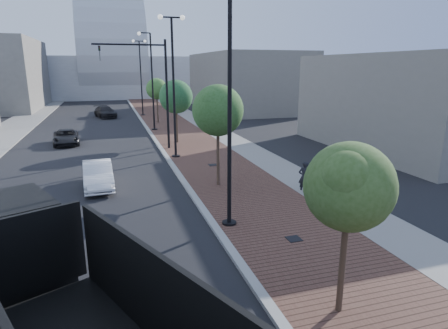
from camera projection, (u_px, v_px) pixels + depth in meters
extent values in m
cube|color=#4C2D23|center=(174.00, 121.00, 43.49)|extent=(7.00, 140.00, 0.12)
cube|color=slate|center=(196.00, 120.00, 44.25)|extent=(2.40, 140.00, 0.13)
cube|color=gray|center=(143.00, 122.00, 42.49)|extent=(0.30, 140.00, 0.14)
cube|color=slate|center=(14.00, 127.00, 38.81)|extent=(4.00, 140.00, 0.12)
cube|color=black|center=(6.00, 243.00, 10.05)|extent=(3.07, 3.11, 2.38)
cube|color=black|center=(25.00, 287.00, 9.11)|extent=(2.38, 1.61, 0.46)
cube|color=black|center=(30.00, 253.00, 8.10)|extent=(2.13, 1.05, 1.83)
cylinder|color=black|center=(56.00, 275.00, 10.50)|extent=(0.67, 1.03, 1.01)
cylinder|color=silver|center=(56.00, 275.00, 10.50)|extent=(0.51, 0.63, 0.55)
cylinder|color=black|center=(38.00, 254.00, 11.66)|extent=(0.67, 1.03, 1.01)
cylinder|color=silver|center=(38.00, 254.00, 11.66)|extent=(0.51, 0.63, 0.55)
cylinder|color=black|center=(84.00, 308.00, 9.05)|extent=(0.67, 1.03, 1.01)
cylinder|color=silver|center=(84.00, 308.00, 9.05)|extent=(0.51, 0.63, 0.55)
imported|color=white|center=(98.00, 175.00, 19.61)|extent=(1.62, 4.13, 1.34)
imported|color=black|center=(66.00, 137.00, 30.58)|extent=(2.30, 4.34, 1.16)
imported|color=black|center=(105.00, 112.00, 46.64)|extent=(3.03, 5.04, 1.37)
imported|color=black|center=(304.00, 177.00, 18.76)|extent=(0.67, 0.53, 1.61)
cylinder|color=black|center=(229.00, 224.00, 14.89)|extent=(0.56, 0.56, 0.20)
cylinder|color=black|center=(230.00, 109.00, 13.76)|extent=(0.16, 0.16, 9.00)
cylinder|color=black|center=(176.00, 157.00, 26.00)|extent=(0.56, 0.56, 0.20)
cylinder|color=black|center=(174.00, 90.00, 24.86)|extent=(0.16, 0.16, 9.00)
cylinder|color=black|center=(171.00, 17.00, 23.73)|extent=(1.40, 0.10, 0.10)
sphere|color=silver|center=(160.00, 17.00, 23.53)|extent=(0.32, 0.32, 0.32)
sphere|color=silver|center=(182.00, 18.00, 23.93)|extent=(0.32, 0.32, 0.32)
cylinder|color=black|center=(155.00, 130.00, 37.10)|extent=(0.56, 0.56, 0.20)
cylinder|color=black|center=(152.00, 83.00, 35.97)|extent=(0.16, 0.16, 9.00)
cylinder|color=black|center=(145.00, 33.00, 34.69)|extent=(1.00, 0.10, 0.10)
sphere|color=silver|center=(139.00, 34.00, 34.57)|extent=(0.32, 0.32, 0.32)
cylinder|color=black|center=(143.00, 115.00, 48.21)|extent=(0.56, 0.56, 0.20)
cylinder|color=black|center=(141.00, 79.00, 47.07)|extent=(0.16, 0.16, 9.00)
cylinder|color=black|center=(139.00, 41.00, 45.94)|extent=(1.40, 0.10, 0.10)
sphere|color=silver|center=(133.00, 41.00, 45.74)|extent=(0.32, 0.32, 0.32)
sphere|color=silver|center=(145.00, 41.00, 46.14)|extent=(0.32, 0.32, 0.32)
cylinder|color=black|center=(167.00, 96.00, 27.79)|extent=(0.18, 0.18, 8.00)
cylinder|color=black|center=(129.00, 44.00, 26.18)|extent=(5.00, 0.12, 0.12)
imported|color=black|center=(100.00, 53.00, 25.76)|extent=(0.16, 0.20, 1.00)
cylinder|color=#382619|center=(343.00, 257.00, 9.25)|extent=(0.16, 0.16, 3.18)
sphere|color=#2E4C1A|center=(349.00, 187.00, 8.79)|extent=(2.13, 2.13, 2.13)
sphere|color=#2E4C1A|center=(355.00, 190.00, 9.24)|extent=(1.49, 1.49, 1.49)
sphere|color=#2E4C1A|center=(347.00, 178.00, 8.35)|extent=(1.28, 1.28, 1.28)
cylinder|color=#382619|center=(218.00, 152.00, 19.36)|extent=(0.16, 0.16, 3.73)
sphere|color=#254F1B|center=(218.00, 110.00, 18.82)|extent=(2.58, 2.58, 2.58)
sphere|color=#254F1B|center=(224.00, 115.00, 19.28)|extent=(1.81, 1.81, 1.81)
sphere|color=#254F1B|center=(214.00, 104.00, 18.37)|extent=(1.55, 1.55, 1.55)
cylinder|color=#382619|center=(177.00, 122.00, 30.49)|extent=(0.16, 0.16, 3.54)
sphere|color=#1A4D22|center=(176.00, 97.00, 29.98)|extent=(2.66, 2.66, 2.66)
sphere|color=#1A4D22|center=(180.00, 99.00, 30.43)|extent=(1.86, 1.86, 1.86)
sphere|color=#1A4D22|center=(173.00, 92.00, 29.53)|extent=(1.60, 1.60, 1.60)
cylinder|color=#382619|center=(157.00, 107.00, 41.60)|extent=(0.16, 0.16, 3.52)
sphere|color=#2D5F20|center=(157.00, 89.00, 41.09)|extent=(2.30, 2.30, 2.30)
sphere|color=#2D5F20|center=(160.00, 91.00, 41.54)|extent=(1.61, 1.61, 1.61)
sphere|color=#2D5F20|center=(154.00, 86.00, 40.64)|extent=(1.38, 1.38, 1.38)
cube|color=#9EA1A8|center=(113.00, 77.00, 82.58)|extent=(50.00, 28.00, 8.00)
cube|color=slate|center=(246.00, 81.00, 55.30)|extent=(12.00, 22.00, 8.00)
cube|color=slate|center=(410.00, 103.00, 28.23)|extent=(10.00, 16.00, 7.00)
cube|color=black|center=(294.00, 239.00, 13.55)|extent=(0.50, 0.50, 0.02)
cube|color=black|center=(213.00, 165.00, 23.73)|extent=(0.50, 0.50, 0.02)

